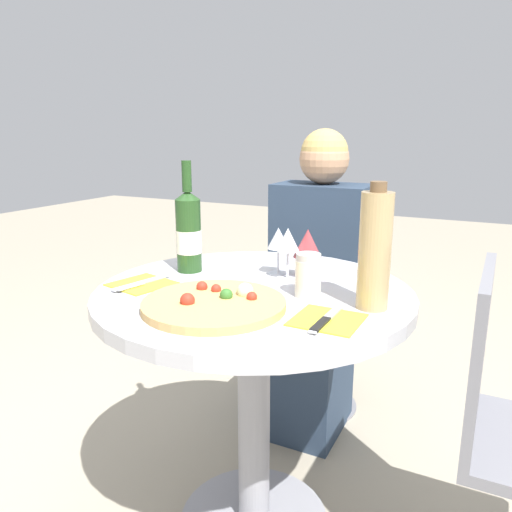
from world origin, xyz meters
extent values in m
cylinder|color=gray|center=(0.00, 0.00, 0.37)|extent=(0.09, 0.09, 0.70)
cylinder|color=#B7B7BC|center=(0.00, 0.00, 0.74)|extent=(0.86, 0.86, 0.04)
cylinder|color=slate|center=(-0.06, 0.73, 0.01)|extent=(0.35, 0.35, 0.01)
cylinder|color=slate|center=(-0.06, 0.73, 0.21)|extent=(0.06, 0.06, 0.42)
cube|color=slate|center=(-0.06, 0.73, 0.44)|extent=(0.39, 0.39, 0.03)
cube|color=slate|center=(-0.06, 0.92, 0.66)|extent=(0.39, 0.02, 0.41)
cube|color=#28384C|center=(-0.06, 0.56, 0.23)|extent=(0.32, 0.34, 0.45)
cube|color=#28384C|center=(-0.06, 0.73, 0.71)|extent=(0.38, 0.22, 0.52)
sphere|color=tan|center=(-0.06, 0.73, 1.07)|extent=(0.19, 0.19, 0.19)
sphere|color=tan|center=(-0.06, 0.73, 1.10)|extent=(0.19, 0.19, 0.19)
cube|color=slate|center=(0.57, 0.08, 0.66)|extent=(0.02, 0.39, 0.41)
cylinder|color=tan|center=(-0.02, -0.18, 0.77)|extent=(0.35, 0.35, 0.02)
sphere|color=#B22D1E|center=(0.06, -0.13, 0.79)|extent=(0.03, 0.03, 0.03)
sphere|color=#B22D1E|center=(-0.09, -0.12, 0.79)|extent=(0.03, 0.03, 0.03)
sphere|color=#336B28|center=(0.00, -0.15, 0.79)|extent=(0.03, 0.03, 0.03)
sphere|color=#B22D1E|center=(-0.05, -0.12, 0.79)|extent=(0.03, 0.03, 0.03)
sphere|color=beige|center=(0.03, -0.11, 0.79)|extent=(0.04, 0.04, 0.04)
sphere|color=#B22D1E|center=(-0.06, -0.23, 0.79)|extent=(0.04, 0.04, 0.04)
cylinder|color=#23471E|center=(-0.26, 0.07, 0.87)|extent=(0.08, 0.08, 0.22)
cone|color=#23471E|center=(-0.26, 0.07, 0.99)|extent=(0.08, 0.08, 0.03)
cylinder|color=#23471E|center=(-0.26, 0.07, 1.05)|extent=(0.03, 0.03, 0.09)
cylinder|color=silver|center=(-0.26, 0.07, 0.85)|extent=(0.08, 0.08, 0.07)
cylinder|color=tan|center=(0.32, -0.01, 0.90)|extent=(0.08, 0.08, 0.28)
cylinder|color=brown|center=(0.32, -0.01, 1.05)|extent=(0.04, 0.04, 0.02)
cylinder|color=silver|center=(0.15, 0.01, 0.81)|extent=(0.07, 0.07, 0.10)
cylinder|color=#B2B2B7|center=(0.15, 0.01, 0.87)|extent=(0.06, 0.06, 0.02)
cylinder|color=silver|center=(0.00, 0.16, 0.76)|extent=(0.06, 0.06, 0.00)
cylinder|color=silver|center=(0.00, 0.16, 0.80)|extent=(0.01, 0.01, 0.08)
cone|color=silver|center=(0.00, 0.16, 0.87)|extent=(0.07, 0.07, 0.06)
cylinder|color=silver|center=(0.09, 0.16, 0.76)|extent=(0.06, 0.06, 0.00)
cylinder|color=silver|center=(0.09, 0.16, 0.79)|extent=(0.01, 0.01, 0.06)
cone|color=#9E383D|center=(0.09, 0.16, 0.86)|extent=(0.08, 0.08, 0.08)
cylinder|color=silver|center=(0.04, 0.13, 0.76)|extent=(0.06, 0.06, 0.00)
cylinder|color=silver|center=(0.04, 0.13, 0.80)|extent=(0.01, 0.01, 0.08)
cone|color=silver|center=(0.04, 0.13, 0.88)|extent=(0.07, 0.07, 0.07)
cube|color=yellow|center=(-0.30, -0.11, 0.76)|extent=(0.18, 0.18, 0.00)
cube|color=silver|center=(-0.30, -0.11, 0.77)|extent=(0.06, 0.19, 0.00)
cube|color=silver|center=(-0.30, -0.16, 0.77)|extent=(0.04, 0.09, 0.00)
cube|color=yellow|center=(0.26, -0.14, 0.76)|extent=(0.15, 0.15, 0.00)
cube|color=silver|center=(0.26, -0.14, 0.77)|extent=(0.02, 0.19, 0.00)
cube|color=black|center=(0.26, -0.18, 0.77)|extent=(0.02, 0.09, 0.00)
camera|label=1|loc=(0.59, -1.16, 1.18)|focal=35.00mm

